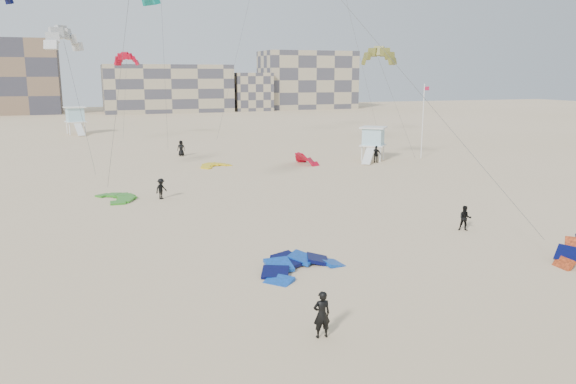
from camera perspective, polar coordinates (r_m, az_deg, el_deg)
name	(u,v)px	position (r m, az deg, el deg)	size (l,w,h in m)	color
ground	(348,300)	(24.66, 6.08, -10.83)	(320.00, 320.00, 0.00)	beige
kite_ground_blue	(300,270)	(28.03, 1.25, -7.93)	(4.33, 4.45, 1.06)	blue
kite_ground_green	(116,199)	(45.53, -17.06, -0.71)	(3.76, 3.99, 0.44)	green
kite_ground_red_far	(306,164)	(60.73, 1.89, 2.84)	(3.41, 2.84, 2.09)	red
kite_ground_yellow	(215,167)	(59.54, -7.42, 2.57)	(3.22, 3.38, 0.55)	yellow
kitesurfer_main	(322,314)	(21.00, 3.45, -12.31)	(0.65, 0.43, 1.79)	black
kitesurfer_b	(465,218)	(36.36, 17.55, -2.56)	(0.76, 0.59, 1.57)	black
kitesurfer_c	(161,189)	(44.58, -12.76, 0.32)	(1.05, 0.60, 1.62)	black
kitesurfer_d	(376,154)	(62.31, 8.94, 3.81)	(1.10, 0.46, 1.88)	black
kitesurfer_e	(181,148)	(67.95, -10.81, 4.39)	(0.91, 0.59, 1.86)	black
kitesurfer_f	(372,138)	(79.77, 8.49, 5.47)	(1.52, 0.48, 1.64)	black
kite_fly_grey	(64,41)	(52.35, -21.83, 14.06)	(5.16, 5.17, 12.54)	silver
kite_fly_olive	(378,58)	(58.25, 9.15, 13.30)	(6.23, 4.79, 11.39)	brown
kite_fly_red	(127,60)	(85.61, -16.07, 12.74)	(5.01, 8.65, 12.08)	red
lifeguard_tower_near	(373,144)	(63.83, 8.65, 4.86)	(3.78, 5.70, 3.79)	white
lifeguard_tower_far	(76,121)	(97.95, -20.78, 6.80)	(3.68, 6.36, 4.43)	white
flagpole	(423,120)	(66.42, 13.55, 7.16)	(0.69, 0.11, 8.49)	white
condo_mid	(167,88)	(151.83, -12.17, 10.25)	(32.00, 16.00, 12.00)	tan
condo_east	(307,80)	(163.85, 1.97, 11.30)	(26.00, 14.00, 16.00)	tan
condo_fill_right	(251,92)	(154.35, -3.81, 10.14)	(10.00, 10.00, 10.00)	tan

